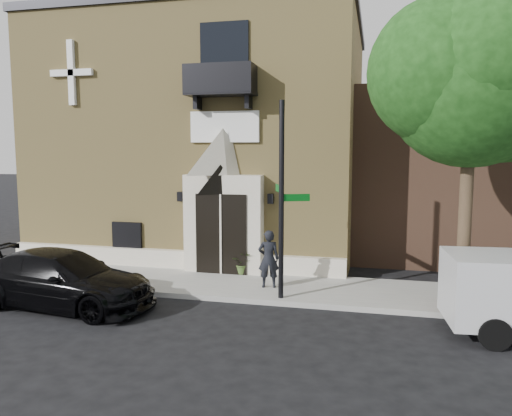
{
  "coord_description": "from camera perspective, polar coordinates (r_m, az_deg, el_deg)",
  "views": [
    {
      "loc": [
        3.82,
        -12.7,
        4.17
      ],
      "look_at": [
        0.27,
        2.0,
        2.39
      ],
      "focal_mm": 35.0,
      "sensor_mm": 36.0,
      "label": 1
    }
  ],
  "objects": [
    {
      "name": "ground",
      "position": [
        13.91,
        -3.09,
        -10.75
      ],
      "size": [
        120.0,
        120.0,
        0.0
      ],
      "primitive_type": "plane",
      "color": "black",
      "rests_on": "ground"
    },
    {
      "name": "sidewalk",
      "position": [
        15.05,
        2.27,
        -9.08
      ],
      "size": [
        42.0,
        3.0,
        0.15
      ],
      "primitive_type": "cube",
      "color": "gray",
      "rests_on": "ground"
    },
    {
      "name": "church",
      "position": [
        21.75,
        -4.72,
        7.92
      ],
      "size": [
        12.2,
        11.01,
        9.3
      ],
      "color": "tan",
      "rests_on": "ground"
    },
    {
      "name": "street_tree_left",
      "position": [
        13.34,
        23.63,
        13.46
      ],
      "size": [
        4.97,
        4.38,
        7.77
      ],
      "color": "#38281C",
      "rests_on": "sidewalk"
    },
    {
      "name": "black_sedan",
      "position": [
        14.32,
        -21.29,
        -7.59
      ],
      "size": [
        5.32,
        2.55,
        1.49
      ],
      "primitive_type": "imported",
      "rotation": [
        0.0,
        0.0,
        1.48
      ],
      "color": "black",
      "rests_on": "ground"
    },
    {
      "name": "street_sign",
      "position": [
        13.32,
        2.98,
        0.89
      ],
      "size": [
        1.03,
        0.8,
        5.3
      ],
      "rotation": [
        0.0,
        0.0,
        0.37
      ],
      "color": "black",
      "rests_on": "sidewalk"
    },
    {
      "name": "fire_hydrant",
      "position": [
        13.97,
        22.22,
        -8.86
      ],
      "size": [
        0.45,
        0.36,
        0.8
      ],
      "color": "red",
      "rests_on": "sidewalk"
    },
    {
      "name": "planter",
      "position": [
        16.26,
        -1.51,
        -6.3
      ],
      "size": [
        0.7,
        0.62,
        0.72
      ],
      "primitive_type": "imported",
      "rotation": [
        0.0,
        0.0,
        0.09
      ],
      "color": "#415E26",
      "rests_on": "sidewalk"
    },
    {
      "name": "pedestrian_near",
      "position": [
        14.62,
        1.44,
        -5.82
      ],
      "size": [
        0.7,
        0.54,
        1.7
      ],
      "primitive_type": "imported",
      "rotation": [
        0.0,
        0.0,
        3.37
      ],
      "color": "black",
      "rests_on": "sidewalk"
    }
  ]
}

